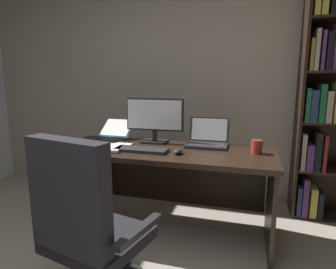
% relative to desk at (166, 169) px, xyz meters
% --- Properties ---
extents(wall_back, '(5.42, 0.12, 2.80)m').
position_rel_desk_xyz_m(wall_back, '(-0.03, 0.88, 0.87)').
color(wall_back, '#A89E8E').
rests_on(wall_back, ground).
extents(desk, '(1.78, 0.69, 0.73)m').
position_rel_desk_xyz_m(desk, '(0.00, 0.00, 0.00)').
color(desk, black).
rests_on(desk, ground).
extents(office_chair, '(0.68, 0.60, 1.01)m').
position_rel_desk_xyz_m(office_chair, '(-0.15, -1.00, -0.11)').
color(office_chair, '#232326').
rests_on(office_chair, ground).
extents(monitor, '(0.53, 0.16, 0.40)m').
position_rel_desk_xyz_m(monitor, '(-0.15, 0.14, 0.40)').
color(monitor, '#232326').
rests_on(monitor, desk).
extents(laptop, '(0.34, 0.28, 0.23)m').
position_rel_desk_xyz_m(laptop, '(0.33, 0.15, 0.25)').
color(laptop, '#232326').
rests_on(laptop, desk).
extents(keyboard, '(0.42, 0.15, 0.02)m').
position_rel_desk_xyz_m(keyboard, '(-0.15, -0.19, 0.21)').
color(keyboard, '#232326').
rests_on(keyboard, desk).
extents(computer_mouse, '(0.06, 0.10, 0.04)m').
position_rel_desk_xyz_m(computer_mouse, '(0.15, -0.19, 0.22)').
color(computer_mouse, '#232326').
rests_on(computer_mouse, desk).
extents(reading_stand_with_book, '(0.29, 0.28, 0.17)m').
position_rel_desk_xyz_m(reading_stand_with_book, '(-0.56, 0.21, 0.28)').
color(reading_stand_with_book, '#232326').
rests_on(reading_stand_with_book, desk).
extents(open_binder, '(0.55, 0.37, 0.02)m').
position_rel_desk_xyz_m(open_binder, '(-0.56, -0.24, 0.21)').
color(open_binder, navy).
rests_on(open_binder, desk).
extents(notepad, '(0.16, 0.22, 0.01)m').
position_rel_desk_xyz_m(notepad, '(-0.38, -0.09, 0.20)').
color(notepad, white).
rests_on(notepad, desk).
extents(pen, '(0.14, 0.02, 0.01)m').
position_rel_desk_xyz_m(pen, '(-0.36, -0.09, 0.21)').
color(pen, navy).
rests_on(pen, notepad).
extents(coffee_mug, '(0.08, 0.08, 0.11)m').
position_rel_desk_xyz_m(coffee_mug, '(0.73, -0.02, 0.25)').
color(coffee_mug, maroon).
rests_on(coffee_mug, desk).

